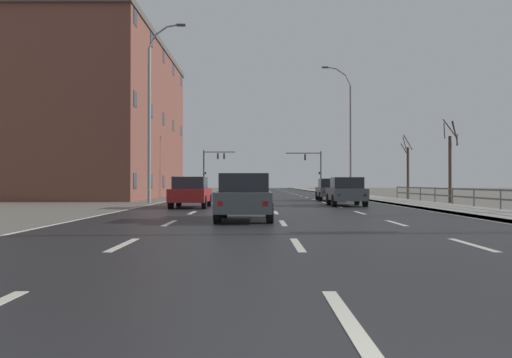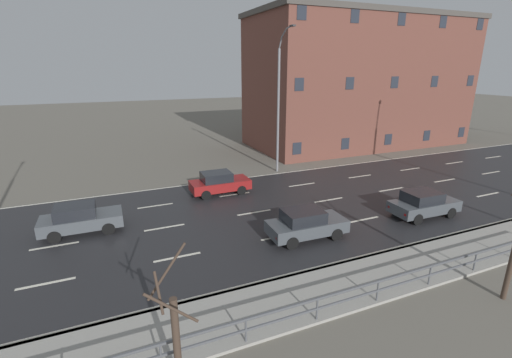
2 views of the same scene
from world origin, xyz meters
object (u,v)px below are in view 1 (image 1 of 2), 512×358
(traffic_signal_left, at_px, (212,164))
(car_near_left, at_px, (192,192))
(street_lamp_left_bank, at_px, (152,115))
(car_distant, at_px, (246,197))
(car_near_right, at_px, (331,189))
(street_lamp_midground, at_px, (350,133))
(brick_building, at_px, (105,121))
(car_far_left, at_px, (347,191))
(traffic_signal_right, at_px, (315,165))

(traffic_signal_left, bearing_deg, car_near_left, -86.32)
(street_lamp_left_bank, relative_size, car_distant, 2.76)
(traffic_signal_left, height_order, car_near_right, traffic_signal_left)
(street_lamp_midground, xyz_separation_m, brick_building, (-22.01, 0.74, 1.22))
(car_far_left, distance_m, brick_building, 26.42)
(traffic_signal_right, bearing_deg, car_near_left, -105.01)
(street_lamp_midground, xyz_separation_m, car_far_left, (-3.32, -16.91, -4.89))
(car_distant, height_order, brick_building, brick_building)
(street_lamp_midground, xyz_separation_m, street_lamp_left_bank, (-14.90, -12.72, -0.10))
(brick_building, bearing_deg, car_near_right, -27.27)
(street_lamp_left_bank, xyz_separation_m, brick_building, (-7.10, 13.45, 1.32))
(traffic_signal_left, relative_size, car_distant, 1.39)
(car_near_right, relative_size, car_far_left, 1.00)
(car_distant, bearing_deg, street_lamp_midground, 73.40)
(street_lamp_midground, relative_size, street_lamp_left_bank, 1.02)
(car_near_right, relative_size, brick_building, 0.17)
(car_distant, xyz_separation_m, brick_building, (-13.37, 28.38, 6.11))
(street_lamp_midground, distance_m, car_distant, 29.37)
(traffic_signal_right, bearing_deg, brick_building, -134.56)
(car_near_right, xyz_separation_m, car_far_left, (-0.31, -7.85, 0.00))
(traffic_signal_left, xyz_separation_m, car_distant, (5.65, -50.76, -3.10))
(street_lamp_midground, xyz_separation_m, traffic_signal_right, (-0.44, 22.63, -2.03))
(traffic_signal_left, distance_m, car_near_left, 42.27)
(traffic_signal_right, relative_size, car_near_left, 1.35)
(street_lamp_midground, height_order, traffic_signal_left, street_lamp_midground)
(street_lamp_left_bank, height_order, brick_building, brick_building)
(brick_building, bearing_deg, street_lamp_midground, -1.91)
(street_lamp_left_bank, xyz_separation_m, traffic_signal_left, (0.61, 35.83, -1.69))
(traffic_signal_left, height_order, car_distant, traffic_signal_left)
(traffic_signal_left, height_order, car_near_left, traffic_signal_left)
(brick_building, bearing_deg, car_far_left, -43.36)
(traffic_signal_right, bearing_deg, street_lamp_midground, -88.89)
(street_lamp_midground, bearing_deg, car_near_right, -108.38)
(traffic_signal_left, bearing_deg, car_near_right, -70.67)
(street_lamp_midground, relative_size, brick_building, 0.48)
(traffic_signal_right, distance_m, car_near_right, 31.92)
(car_near_left, relative_size, brick_building, 0.17)
(car_far_left, relative_size, brick_building, 0.17)
(street_lamp_midground, distance_m, street_lamp_left_bank, 19.59)
(car_distant, bearing_deg, street_lamp_left_bank, 113.53)
(traffic_signal_left, bearing_deg, street_lamp_midground, -58.27)
(brick_building, bearing_deg, car_distant, -64.78)
(car_near_left, distance_m, car_distant, 9.18)
(street_lamp_midground, bearing_deg, car_near_left, -121.44)
(street_lamp_left_bank, xyz_separation_m, car_near_left, (3.32, -6.24, -4.79))
(car_near_left, height_order, car_distant, same)
(car_distant, distance_m, brick_building, 31.96)
(street_lamp_left_bank, relative_size, car_far_left, 2.75)
(car_distant, bearing_deg, car_near_right, 73.91)
(car_near_right, distance_m, brick_building, 22.23)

